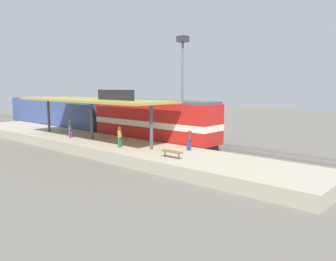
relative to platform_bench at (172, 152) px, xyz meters
The scene contains 13 objects.
ground_plane 13.99m from the platform_bench, 54.94° to the left, with size 120.00×120.00×0.00m, color #666056.
track_near 12.95m from the platform_bench, 62.24° to the left, with size 3.20×110.00×0.16m.
track_far 15.62m from the platform_bench, 47.08° to the left, with size 3.20×110.00×0.16m.
platform 11.52m from the platform_bench, 83.00° to the left, with size 6.00×44.00×0.90m, color #A89E89.
station_canopy 11.83m from the platform_bench, 82.94° to the left, with size 5.20×18.00×4.70m.
platform_bench is the anchor object (origin of this frame).
locomotive 9.84m from the platform_bench, 52.16° to the left, with size 2.93×14.43×4.44m.
passenger_carriage_single 26.43m from the platform_bench, 76.87° to the left, with size 2.90×20.00×4.24m.
freight_car 15.27m from the platform_bench, 45.98° to the left, with size 2.80×12.00×3.54m.
light_mast 18.70m from the platform_bench, 37.15° to the left, with size 1.10×1.10×11.70m.
person_waiting 13.62m from the platform_bench, 88.17° to the left, with size 0.34×0.34×1.71m.
person_walking 3.23m from the platform_bench, 15.57° to the left, with size 0.34×0.34×1.71m.
person_boarding 5.95m from the platform_bench, 87.69° to the left, with size 0.34×0.34×1.71m.
Camera 1 is at (-23.59, -26.86, 5.95)m, focal length 36.33 mm.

